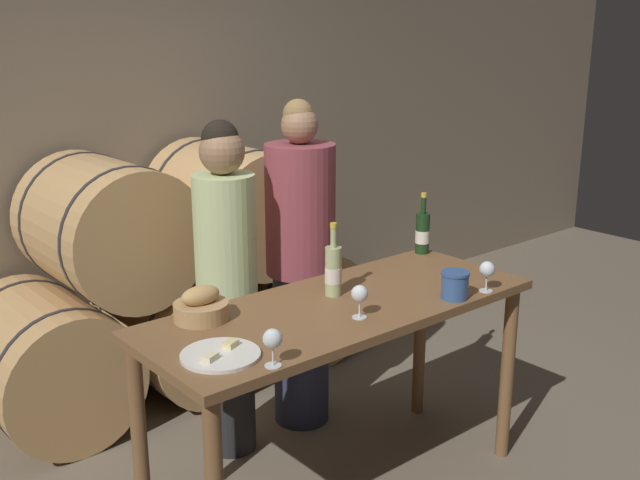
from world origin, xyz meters
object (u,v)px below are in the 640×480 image
(bread_basket, at_px, (201,307))
(wine_glass_left, at_px, (360,295))
(wine_glass_far_left, at_px, (273,340))
(wine_glass_center, at_px, (487,270))
(person_left, at_px, (227,285))
(cheese_plate, at_px, (220,355))
(person_right, at_px, (301,266))
(wine_bottle_red, at_px, (423,233))
(wine_bottle_white, at_px, (333,270))
(blue_crock, at_px, (455,284))
(tasting_table, at_px, (341,331))

(bread_basket, height_order, wine_glass_left, bread_basket)
(wine_glass_far_left, xyz_separation_m, wine_glass_center, (1.17, 0.01, 0.00))
(person_left, bearing_deg, wine_glass_far_left, -114.06)
(cheese_plate, bearing_deg, bread_basket, 69.04)
(wine_glass_far_left, distance_m, wine_glass_left, 0.55)
(bread_basket, distance_m, wine_glass_center, 1.25)
(person_right, distance_m, wine_glass_far_left, 1.28)
(wine_bottle_red, bearing_deg, wine_bottle_white, -166.68)
(blue_crock, relative_size, wine_glass_center, 0.90)
(tasting_table, height_order, wine_glass_far_left, wine_glass_far_left)
(blue_crock, bearing_deg, wine_bottle_red, 54.46)
(person_left, relative_size, cheese_plate, 5.73)
(person_right, xyz_separation_m, wine_glass_center, (0.31, -0.93, 0.15))
(wine_bottle_white, xyz_separation_m, cheese_plate, (-0.72, -0.22, -0.10))
(bread_basket, xyz_separation_m, wine_glass_left, (0.50, -0.39, 0.04))
(wine_glass_far_left, bearing_deg, person_right, 47.22)
(wine_bottle_red, height_order, bread_basket, wine_bottle_red)
(wine_bottle_red, xyz_separation_m, wine_glass_far_left, (-1.39, -0.59, -0.01))
(wine_bottle_red, distance_m, wine_glass_far_left, 1.51)
(blue_crock, xyz_separation_m, wine_glass_center, (0.18, -0.03, 0.03))
(person_left, relative_size, wine_glass_left, 11.93)
(wine_bottle_red, relative_size, wine_glass_center, 2.30)
(person_right, bearing_deg, blue_crock, -81.64)
(person_right, bearing_deg, wine_bottle_white, -114.39)
(wine_bottle_red, relative_size, wine_bottle_white, 0.97)
(bread_basket, relative_size, wine_glass_left, 1.60)
(person_left, distance_m, bread_basket, 0.57)
(wine_bottle_red, bearing_deg, person_right, 146.29)
(wine_glass_center, bearing_deg, person_left, 129.13)
(person_right, distance_m, wine_bottle_white, 0.60)
(tasting_table, bearing_deg, wine_bottle_red, 19.28)
(tasting_table, relative_size, cheese_plate, 6.14)
(person_left, height_order, blue_crock, person_left)
(wine_glass_far_left, bearing_deg, person_left, 65.94)
(tasting_table, relative_size, wine_glass_far_left, 12.79)
(cheese_plate, distance_m, wine_glass_left, 0.64)
(person_left, height_order, bread_basket, person_left)
(wine_bottle_white, bearing_deg, tasting_table, -114.06)
(wine_glass_left, xyz_separation_m, wine_glass_center, (0.64, -0.13, 0.00))
(person_left, xyz_separation_m, blue_crock, (0.58, -0.90, 0.12))
(wine_bottle_red, bearing_deg, wine_glass_far_left, -157.13)
(person_right, relative_size, cheese_plate, 5.95)
(tasting_table, height_order, wine_bottle_white, wine_bottle_white)
(bread_basket, relative_size, wine_glass_far_left, 1.60)
(blue_crock, bearing_deg, cheese_plate, 172.55)
(blue_crock, distance_m, wine_glass_left, 0.48)
(cheese_plate, relative_size, wine_glass_center, 2.08)
(wine_bottle_white, bearing_deg, blue_crock, -44.64)
(tasting_table, bearing_deg, wine_glass_far_left, -152.43)
(tasting_table, bearing_deg, wine_bottle_white, 65.94)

